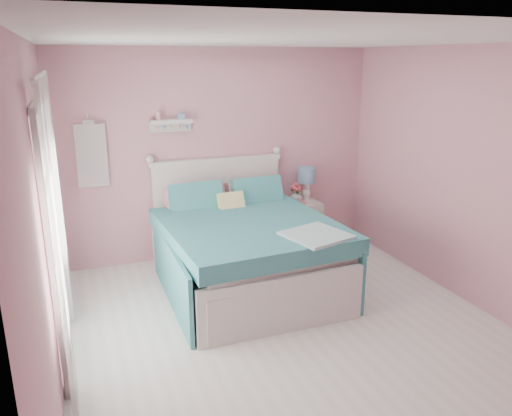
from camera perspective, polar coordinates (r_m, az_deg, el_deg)
floor at (r=4.80m, az=4.25°, el=-14.17°), size 4.50×4.50×0.00m
room_shell at (r=4.21m, az=4.71°, el=4.67°), size 4.50×4.50×4.50m
bed at (r=5.55m, az=-1.35°, el=-4.87°), size 1.83×2.24×1.27m
nightstand at (r=6.73m, az=5.23°, el=-1.89°), size 0.44×0.44×0.64m
table_lamp at (r=6.64m, az=5.81°, el=3.50°), size 0.23×0.23×0.45m
vase at (r=6.62m, az=4.61°, el=1.37°), size 0.19×0.19×0.16m
teacup at (r=6.52m, az=5.25°, el=0.73°), size 0.11×0.11×0.07m
roses at (r=6.58m, az=4.63°, el=2.34°), size 0.14×0.11×0.12m
wall_shelf at (r=6.06m, az=-9.75°, el=9.61°), size 0.50×0.15×0.25m
hanging_dress at (r=6.00m, az=-18.28°, el=5.71°), size 0.34×0.03×0.72m
french_door at (r=4.35m, az=-22.17°, el=-3.12°), size 0.04×1.32×2.16m
curtain_near at (r=3.61m, az=-21.72°, el=-5.25°), size 0.04×0.40×2.32m
curtain_far at (r=5.03m, az=-21.63°, el=0.79°), size 0.04×0.40×2.32m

